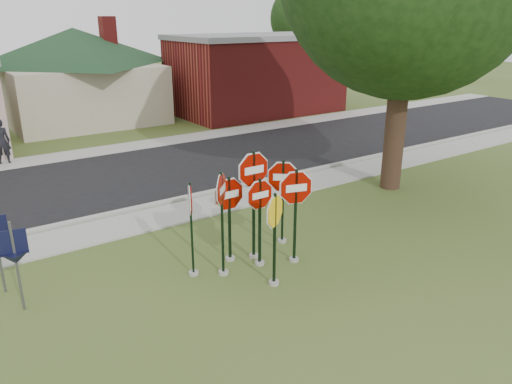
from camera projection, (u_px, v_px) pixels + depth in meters
ground at (284, 290)px, 11.26m from camera, size 120.00×120.00×0.00m
sidewalk_near at (176, 213)px, 15.52m from camera, size 60.00×1.60×0.06m
road at (124, 177)px, 19.01m from camera, size 60.00×7.00×0.04m
sidewalk_far at (89, 153)px, 22.34m from camera, size 60.00×1.60×0.06m
curb at (163, 203)px, 16.28m from camera, size 60.00×0.20×0.14m
stop_sign_center at (260, 211)px, 11.95m from camera, size 1.00×0.24×2.34m
stop_sign_yellow at (275, 228)px, 11.04m from camera, size 0.92×0.51×2.33m
stop_sign_left at (222, 210)px, 11.40m from camera, size 0.74×0.75×2.67m
stop_sign_right at (296, 202)px, 12.06m from camera, size 1.11×0.36×2.54m
stop_sign_back_right at (254, 188)px, 12.15m from camera, size 1.18×0.24×2.93m
stop_sign_back_left at (229, 208)px, 12.17m from camera, size 1.12×0.24×2.33m
stop_sign_far_right at (283, 190)px, 13.14m from camera, size 0.88×0.76×2.44m
stop_sign_far_left at (191, 218)px, 11.44m from camera, size 0.40×0.90×2.42m
building_house at (76, 56)px, 28.17m from camera, size 11.60×11.60×6.20m
building_brick at (256, 73)px, 31.22m from camera, size 10.20×6.20×4.75m
bg_tree_right at (304, 19)px, 41.33m from camera, size 5.60×5.60×8.40m
pedestrian at (1, 141)px, 20.35m from camera, size 0.76×0.58×1.87m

